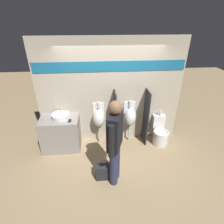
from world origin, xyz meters
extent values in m
plane|color=#997F5B|center=(0.00, 0.00, 0.00)|extent=(16.00, 16.00, 0.00)
cube|color=#B2A893|center=(0.00, 0.60, 1.35)|extent=(3.63, 0.06, 2.70)
cube|color=#19668E|center=(0.00, 0.56, 2.04)|extent=(3.56, 0.01, 0.24)
cube|color=gray|center=(-1.29, 0.27, 0.43)|extent=(0.94, 0.60, 0.87)
cylinder|color=silver|center=(-1.24, 0.33, 0.92)|extent=(0.43, 0.43, 0.10)
cylinder|color=silver|center=(-1.24, 0.48, 1.04)|extent=(0.03, 0.03, 0.14)
cube|color=black|center=(-1.01, 0.15, 0.87)|extent=(0.07, 0.14, 0.01)
cube|color=black|center=(0.09, 0.36, 0.74)|extent=(0.03, 0.43, 1.48)
cube|color=black|center=(0.90, 0.36, 0.74)|extent=(0.03, 0.43, 1.48)
cylinder|color=silver|center=(-0.32, 0.40, 0.27)|extent=(0.04, 0.04, 0.54)
ellipsoid|color=silver|center=(-0.32, 0.40, 0.76)|extent=(0.31, 0.32, 0.47)
cube|color=silver|center=(-0.32, 0.56, 0.83)|extent=(0.30, 0.02, 0.59)
cylinder|color=silver|center=(-0.32, 0.52, 1.08)|extent=(0.06, 0.06, 0.16)
cylinder|color=silver|center=(0.50, 0.40, 0.27)|extent=(0.04, 0.04, 0.54)
ellipsoid|color=silver|center=(0.50, 0.40, 0.76)|extent=(0.31, 0.32, 0.47)
cube|color=silver|center=(0.50, 0.56, 0.83)|extent=(0.30, 0.02, 0.59)
cylinder|color=silver|center=(0.50, 0.52, 1.08)|extent=(0.06, 0.06, 0.16)
cylinder|color=silver|center=(1.31, 0.19, 0.18)|extent=(0.40, 0.40, 0.36)
torus|color=silver|center=(1.31, 0.19, 0.37)|extent=(0.41, 0.41, 0.04)
cube|color=silver|center=(1.31, 0.48, 0.54)|extent=(0.32, 0.16, 0.36)
cylinder|color=silver|center=(1.31, 0.46, 0.80)|extent=(0.06, 0.06, 0.14)
cylinder|color=#282D4C|center=(-0.07, -0.98, 0.44)|extent=(0.17, 0.17, 0.88)
cylinder|color=#282D4C|center=(-0.01, -0.81, 0.44)|extent=(0.17, 0.17, 0.88)
cube|color=black|center=(-0.04, -0.90, 1.24)|extent=(0.35, 0.50, 0.70)
cylinder|color=black|center=(-0.13, -1.14, 1.20)|extent=(0.11, 0.11, 0.64)
cylinder|color=black|center=(0.05, -0.65, 1.20)|extent=(0.11, 0.11, 0.64)
sphere|color=brown|center=(-0.04, -0.90, 1.71)|extent=(0.24, 0.24, 0.24)
cube|color=#232328|center=(-0.27, -0.83, 0.17)|extent=(0.34, 0.19, 0.34)
torus|color=#4C4742|center=(-0.27, -0.83, 0.38)|extent=(0.21, 0.01, 0.21)
camera|label=1|loc=(-0.33, -3.48, 3.03)|focal=28.00mm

